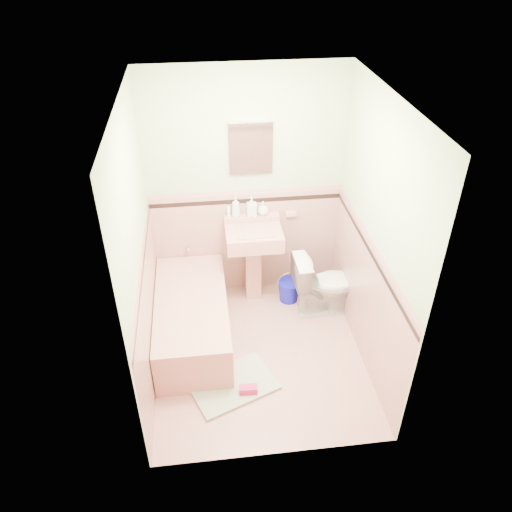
{
  "coord_description": "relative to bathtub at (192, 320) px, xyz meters",
  "views": [
    {
      "loc": [
        -0.46,
        -3.46,
        3.59
      ],
      "look_at": [
        0.0,
        0.25,
        1.0
      ],
      "focal_mm": 35.15,
      "sensor_mm": 36.0,
      "label": 1
    }
  ],
  "objects": [
    {
      "name": "toilet",
      "position": [
        1.4,
        0.26,
        0.12
      ],
      "size": [
        0.7,
        0.41,
        0.7
      ],
      "primitive_type": "imported",
      "rotation": [
        0.0,
        0.0,
        1.6
      ],
      "color": "white",
      "rests_on": "floor"
    },
    {
      "name": "floor",
      "position": [
        0.63,
        -0.33,
        -0.23
      ],
      "size": [
        2.2,
        2.2,
        0.0
      ],
      "primitive_type": "plane",
      "color": "tan",
      "rests_on": "ground"
    },
    {
      "name": "tube",
      "position": [
        0.44,
        0.71,
        0.81
      ],
      "size": [
        0.05,
        0.05,
        0.12
      ],
      "primitive_type": "cylinder",
      "rotation": [
        0.0,
        0.0,
        -0.39
      ],
      "color": "white",
      "rests_on": "sink"
    },
    {
      "name": "bucket",
      "position": [
        1.06,
        0.46,
        -0.1
      ],
      "size": [
        0.25,
        0.25,
        0.25
      ],
      "primitive_type": null,
      "rotation": [
        0.0,
        0.0,
        -0.03
      ],
      "color": "#0F11BA",
      "rests_on": "floor"
    },
    {
      "name": "soap_bottle_mid",
      "position": [
        0.68,
        0.71,
        0.85
      ],
      "size": [
        0.1,
        0.1,
        0.21
      ],
      "primitive_type": "imported",
      "rotation": [
        0.0,
        0.0,
        0.02
      ],
      "color": "#B2B2B2",
      "rests_on": "sink"
    },
    {
      "name": "wainscot_back",
      "position": [
        0.63,
        0.76,
        0.38
      ],
      "size": [
        2.0,
        0.0,
        2.0
      ],
      "primitive_type": "plane",
      "rotation": [
        1.57,
        0.0,
        0.0
      ],
      "color": "tan",
      "rests_on": "ground"
    },
    {
      "name": "soap_bottle_left",
      "position": [
        0.52,
        0.71,
        0.86
      ],
      "size": [
        0.11,
        0.11,
        0.23
      ],
      "primitive_type": "imported",
      "rotation": [
        0.0,
        0.0,
        -0.4
      ],
      "color": "#B2B2B2",
      "rests_on": "sink"
    },
    {
      "name": "cap_right",
      "position": [
        1.61,
        -0.33,
        1.0
      ],
      "size": [
        0.0,
        2.2,
        2.2
      ],
      "primitive_type": "plane",
      "rotation": [
        1.57,
        0.0,
        -1.57
      ],
      "color": "tan",
      "rests_on": "ground"
    },
    {
      "name": "cap_back",
      "position": [
        0.63,
        0.75,
        0.99
      ],
      "size": [
        2.0,
        0.0,
        2.0
      ],
      "primitive_type": "plane",
      "rotation": [
        1.57,
        0.0,
        0.0
      ],
      "color": "tan",
      "rests_on": "ground"
    },
    {
      "name": "wall_front",
      "position": [
        0.63,
        -1.43,
        1.02
      ],
      "size": [
        2.5,
        0.0,
        2.5
      ],
      "primitive_type": "plane",
      "rotation": [
        -1.57,
        0.0,
        0.0
      ],
      "color": "#F8EACA",
      "rests_on": "ground"
    },
    {
      "name": "bath_mat",
      "position": [
        0.34,
        -0.7,
        -0.21
      ],
      "size": [
        0.88,
        0.74,
        0.03
      ],
      "primitive_type": "cube",
      "rotation": [
        0.0,
        0.0,
        0.39
      ],
      "color": "#8FA085",
      "rests_on": "floor"
    },
    {
      "name": "shoe",
      "position": [
        0.47,
        -0.81,
        -0.16
      ],
      "size": [
        0.17,
        0.08,
        0.06
      ],
      "primitive_type": "cube",
      "rotation": [
        0.0,
        0.0,
        -0.05
      ],
      "color": "#BF1E59",
      "rests_on": "bath_mat"
    },
    {
      "name": "tub_faucet",
      "position": [
        0.0,
        0.72,
        0.41
      ],
      "size": [
        0.04,
        0.12,
        0.04
      ],
      "primitive_type": "cylinder",
      "rotation": [
        1.57,
        0.0,
        0.0
      ],
      "color": "silver",
      "rests_on": "wall_back"
    },
    {
      "name": "sink_faucet",
      "position": [
        0.68,
        0.67,
        0.72
      ],
      "size": [
        0.02,
        0.02,
        0.1
      ],
      "primitive_type": "cylinder",
      "color": "silver",
      "rests_on": "sink"
    },
    {
      "name": "wall_back",
      "position": [
        0.63,
        0.77,
        1.02
      ],
      "size": [
        2.5,
        0.0,
        2.5
      ],
      "primitive_type": "plane",
      "rotation": [
        1.57,
        0.0,
        0.0
      ],
      "color": "#F8EACA",
      "rests_on": "ground"
    },
    {
      "name": "soap_dish",
      "position": [
        1.1,
        0.73,
        0.72
      ],
      "size": [
        0.11,
        0.07,
        0.04
      ],
      "primitive_type": "cube",
      "color": "tan",
      "rests_on": "wall_back"
    },
    {
      "name": "accent_front",
      "position": [
        0.63,
        -1.41,
        0.9
      ],
      "size": [
        2.0,
        0.0,
        2.0
      ],
      "primitive_type": "plane",
      "rotation": [
        -1.57,
        0.0,
        0.0
      ],
      "color": "black",
      "rests_on": "ground"
    },
    {
      "name": "wall_left",
      "position": [
        -0.37,
        -0.33,
        1.02
      ],
      "size": [
        0.0,
        2.5,
        2.5
      ],
      "primitive_type": "plane",
      "rotation": [
        1.57,
        0.0,
        1.57
      ],
      "color": "#F8EACA",
      "rests_on": "ground"
    },
    {
      "name": "wainscot_left",
      "position": [
        -0.36,
        -0.33,
        0.38
      ],
      "size": [
        0.0,
        2.2,
        2.2
      ],
      "primitive_type": "plane",
      "rotation": [
        1.57,
        0.0,
        1.57
      ],
      "color": "tan",
      "rests_on": "ground"
    },
    {
      "name": "accent_right",
      "position": [
        1.61,
        -0.33,
        0.89
      ],
      "size": [
        0.0,
        2.2,
        2.2
      ],
      "primitive_type": "plane",
      "rotation": [
        1.57,
        0.0,
        -1.57
      ],
      "color": "black",
      "rests_on": "ground"
    },
    {
      "name": "ceiling",
      "position": [
        0.63,
        -0.33,
        2.27
      ],
      "size": [
        2.2,
        2.2,
        0.0
      ],
      "primitive_type": "plane",
      "rotation": [
        3.14,
        0.0,
        0.0
      ],
      "color": "white",
      "rests_on": "ground"
    },
    {
      "name": "medicine_cabinet",
      "position": [
        0.68,
        0.74,
        1.47
      ],
      "size": [
        0.42,
        0.04,
        0.52
      ],
      "primitive_type": "cube",
      "color": "white",
      "rests_on": "wall_back"
    },
    {
      "name": "wainscot_right",
      "position": [
        1.62,
        -0.33,
        0.38
      ],
      "size": [
        0.0,
        2.2,
        2.2
      ],
      "primitive_type": "plane",
      "rotation": [
        1.57,
        0.0,
        -1.57
      ],
      "color": "tan",
      "rests_on": "ground"
    },
    {
      "name": "wall_right",
      "position": [
        1.63,
        -0.33,
        1.02
      ],
      "size": [
        0.0,
        2.5,
        2.5
      ],
      "primitive_type": "plane",
      "rotation": [
        1.57,
        0.0,
        -1.57
      ],
      "color": "#F8EACA",
      "rests_on": "ground"
    },
    {
      "name": "bathtub",
      "position": [
        0.0,
        0.0,
        0.0
      ],
      "size": [
        0.7,
        1.5,
        0.45
      ],
      "primitive_type": "cube",
      "color": "tan",
      "rests_on": "floor"
    },
    {
      "name": "soap_bottle_right",
      "position": [
        0.8,
        0.71,
        0.82
      ],
      "size": [
        0.13,
        0.13,
        0.15
      ],
      "primitive_type": "imported",
      "rotation": [
        0.0,
        0.0,
        0.12
      ],
      "color": "#B2B2B2",
      "rests_on": "sink"
    },
    {
      "name": "accent_back",
      "position": [
        0.63,
        0.75,
        0.9
      ],
      "size": [
        2.0,
        0.0,
        2.0
      ],
      "primitive_type": "plane",
      "rotation": [
        1.57,
        0.0,
        0.0
      ],
      "color": "black",
      "rests_on": "ground"
    },
    {
      "name": "accent_left",
      "position": [
        -0.35,
        -0.33,
        0.89
      ],
      "size": [
        0.0,
        2.2,
        2.2
      ],
      "primitive_type": "plane",
      "rotation": [
        1.57,
        0.0,
        1.57
      ],
      "color": "black",
      "rests_on": "ground"
    },
    {
      "name": "cap_left",
      "position": [
        -0.35,
        -0.33,
        1.0
      ],
      "size": [
        0.0,
        2.2,
        2.2
      ],
      "primitive_type": "plane",
      "rotation": [
        1.57,
        0.0,
        1.57
      ],
      "color": "tan",
      "rests_on": "ground"
    },
    {
      "name": "sink",
      "position": [
        0.68,
        0.53,
        0.23
      ],
      "size": [
        0.58,
        0.48,
        0.91
      ],
      "primitive_type": null,
      "color": "tan",
      "rests_on": "floor"
    },
    {
      "name": "wainscot_front",
      "position": [
        0.63,
        -1.42,
        0.38
      ],
      "size": [
        2.0,
        0.0,
        2.0
      ],
      "primitive_type": "plane",
      "rotation": [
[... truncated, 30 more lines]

